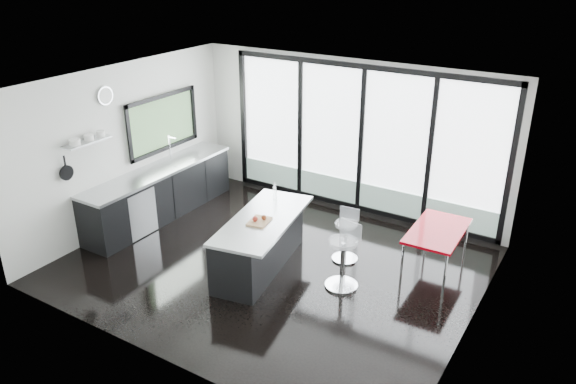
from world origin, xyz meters
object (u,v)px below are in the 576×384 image
Objects in this scene: island at (259,242)px; bar_stool_near at (342,263)px; red_table at (435,250)px; bar_stool_far at (345,241)px.

bar_stool_near is (1.32, 0.16, -0.04)m from island.
bar_stool_far is at bearing -160.89° from red_table.
bar_stool_near is 1.18× the size of bar_stool_far.
bar_stool_far is 1.36m from red_table.
island reaches higher than red_table.
bar_stool_near is at bearing -130.34° from red_table.
bar_stool_near reaches higher than bar_stool_far.
red_table is (2.31, 1.32, -0.09)m from island.
red_table is (0.99, 1.16, -0.04)m from bar_stool_near.
bar_stool_far is (-0.30, 0.72, -0.06)m from bar_stool_near.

